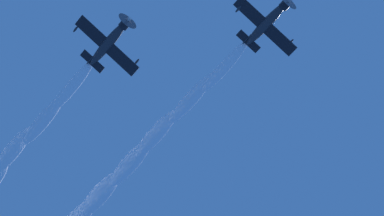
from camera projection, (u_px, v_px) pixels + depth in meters
The scene contains 3 objects.
airplane_lead at pixel (268, 22), 86.89m from camera, with size 7.69×7.80×3.33m.
airplane_left_wingman at pixel (109, 42), 85.95m from camera, with size 7.67×7.80×3.06m.
smoke_trail_lead at pixel (102, 190), 100.53m from camera, with size 40.24×26.53×5.80m.
Camera 1 is at (2.55, 35.10, 1.74)m, focal length 71.69 mm.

